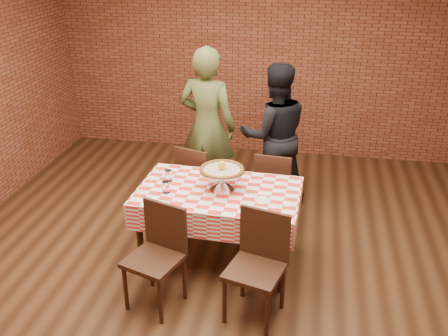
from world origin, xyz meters
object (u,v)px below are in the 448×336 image
Objects in this scene: diner_olive at (207,126)px; diner_black at (274,135)px; condiment_caddy at (235,171)px; chair_near_right at (255,270)px; water_glass_left at (166,187)px; chair_far_right at (274,187)px; table at (219,226)px; pizza at (222,170)px; pizza_stand at (222,180)px; water_glass_right at (168,176)px; chair_near_left at (154,260)px; chair_far_left at (200,180)px.

diner_black is at bearing -163.17° from diner_olive.
diner_olive is at bearing -9.47° from diner_black.
chair_near_right is (0.33, -1.01, -0.37)m from condiment_caddy.
chair_far_right is (0.91, 0.93, -0.38)m from water_glass_left.
table is 0.58m from pizza.
diner_olive is at bearing 108.32° from pizza_stand.
water_glass_left is 1.00× the size of water_glass_right.
pizza_stand is at bearing 79.45° from chair_near_left.
table is 13.43× the size of water_glass_left.
water_glass_left is 1.36m from diner_olive.
chair_near_right is at bearing 122.21° from diner_olive.
pizza_stand reaches higher than water_glass_right.
chair_near_right reaches higher than chair_far_left.
pizza is 0.45× the size of chair_near_left.
water_glass_right is 0.64m from condiment_caddy.
pizza is at bearing -89.76° from condiment_caddy.
water_glass_right is 0.12× the size of chair_near_left.
chair_near_right is (0.84, 0.01, 0.01)m from chair_near_left.
table is 1.64× the size of chair_near_left.
chair_far_right is 0.52× the size of diner_black.
chair_far_right is at bearing 36.06° from water_glass_right.
pizza is 0.47× the size of chair_far_right.
table is 0.89× the size of diner_black.
diner_black is at bearing 87.46° from chair_near_left.
condiment_caddy is (0.08, 0.25, -0.12)m from pizza.
table is 1.70× the size of chair_far_right.
water_glass_left is at bearing -161.57° from pizza_stand.
diner_olive is (0.09, 1.35, 0.10)m from water_glass_left.
chair_far_left reaches higher than water_glass_left.
chair_far_right is 1.04m from diner_olive.
chair_far_right is (0.85, 1.54, -0.02)m from chair_near_left.
water_glass_right is 1.13m from diner_olive.
water_glass_left and water_glass_right have the same top height.
water_glass_right is at bearing 37.06° from diner_black.
chair_far_right is (0.01, 1.53, -0.02)m from chair_near_right.
chair_near_right reaches higher than chair_near_left.
condiment_caddy is (0.57, 0.41, 0.02)m from water_glass_left.
pizza_stand is 0.97m from chair_far_right.
diner_black is (-0.06, 0.51, 0.40)m from chair_far_right.
pizza_stand is at bearing 57.72° from diner_black.
water_glass_right is 0.07× the size of diner_black.
diner_olive is (-0.39, 1.19, -0.04)m from pizza.
chair_far_left is 1.01× the size of chair_far_right.
water_glass_right is at bearing 115.47° from chair_near_left.
diner_black reaches higher than chair_far_left.
water_glass_left is 1.00m from chair_far_left.
condiment_caddy is 0.16× the size of chair_far_right.
chair_far_right is at bearing 79.52° from chair_near_left.
table is 13.43× the size of water_glass_right.
pizza is 0.22× the size of diner_olive.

